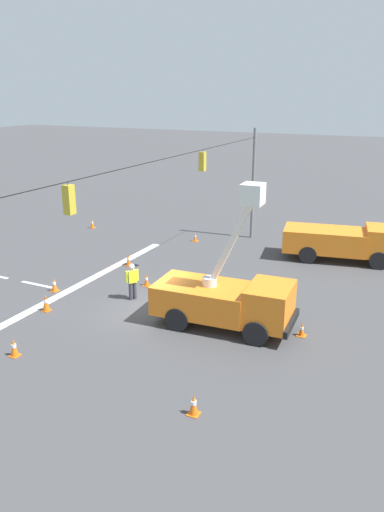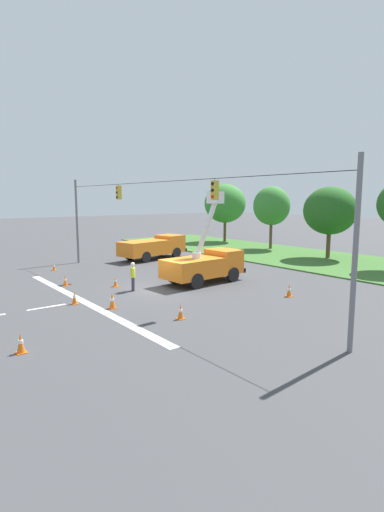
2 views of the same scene
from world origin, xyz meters
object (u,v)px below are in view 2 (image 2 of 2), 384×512
object	(u,v)px
tree_west	(272,206)
tree_centre	(330,211)
traffic_cone_lane_edge_a	(54,267)
tree_far_west	(225,204)
traffic_cone_mid_left	(21,343)
traffic_cone_foreground_right	(289,290)
traffic_cone_near_bucket	(181,312)
road_worker	(133,275)
traffic_cone_centre_line	(115,282)
traffic_cone_far_right	(74,298)
utility_truck_support_near	(154,247)
traffic_cone_far_left	(65,280)
utility_truck_bucket_lift	(205,263)
traffic_cone_lane_edge_b	(112,301)
traffic_cone_mid_right	(233,272)

from	to	relation	value
tree_west	tree_centre	bearing A→B (deg)	-7.98
tree_west	traffic_cone_lane_edge_a	world-z (taller)	tree_west
tree_far_west	traffic_cone_mid_left	distance (m)	38.94
traffic_cone_foreground_right	traffic_cone_near_bucket	size ratio (longest dim) A/B	1.00
traffic_cone_lane_edge_a	traffic_cone_foreground_right	bearing A→B (deg)	25.34
tree_west	road_worker	bearing A→B (deg)	-69.16
traffic_cone_near_bucket	traffic_cone_foreground_right	bearing A→B (deg)	87.77
traffic_cone_lane_edge_a	traffic_cone_centre_line	xyz separation A→B (m)	(8.21, 1.19, 0.03)
road_worker	tree_west	bearing A→B (deg)	110.84
tree_far_west	traffic_cone_foreground_right	size ratio (longest dim) A/B	10.21
traffic_cone_far_right	traffic_cone_centre_line	distance (m)	4.53
tree_centre	traffic_cone_centre_line	xyz separation A→B (m)	(-1.43, -21.11, -4.18)
tree_far_west	traffic_cone_near_bucket	world-z (taller)	tree_far_west
utility_truck_support_near	traffic_cone_far_left	world-z (taller)	utility_truck_support_near
traffic_cone_mid_left	traffic_cone_far_left	bearing A→B (deg)	152.28
traffic_cone_far_right	tree_west	bearing A→B (deg)	109.46
utility_truck_bucket_lift	traffic_cone_near_bucket	world-z (taller)	utility_truck_bucket_lift
utility_truck_bucket_lift	utility_truck_support_near	distance (m)	11.37
utility_truck_bucket_lift	traffic_cone_foreground_right	bearing A→B (deg)	12.86
utility_truck_bucket_lift	traffic_cone_lane_edge_a	distance (m)	12.62
tree_west	traffic_cone_far_right	bearing A→B (deg)	-70.54
tree_far_west	utility_truck_bucket_lift	world-z (taller)	tree_far_west
traffic_cone_far_right	traffic_cone_centre_line	size ratio (longest dim) A/B	1.11
utility_truck_bucket_lift	traffic_cone_far_right	world-z (taller)	utility_truck_bucket_lift
road_worker	traffic_cone_foreground_right	bearing A→B (deg)	43.61
traffic_cone_far_left	traffic_cone_mid_left	bearing A→B (deg)	-27.72
traffic_cone_mid_left	traffic_cone_far_right	world-z (taller)	traffic_cone_mid_left
utility_truck_support_near	traffic_cone_lane_edge_a	distance (m)	9.45
utility_truck_bucket_lift	traffic_cone_lane_edge_b	world-z (taller)	utility_truck_bucket_lift
traffic_cone_lane_edge_b	traffic_cone_far_right	size ratio (longest dim) A/B	1.14
tree_far_west	traffic_cone_centre_line	bearing A→B (deg)	-56.85
traffic_cone_mid_left	traffic_cone_far_left	size ratio (longest dim) A/B	1.07
utility_truck_bucket_lift	traffic_cone_far_right	size ratio (longest dim) A/B	8.50
tree_centre	traffic_cone_lane_edge_a	world-z (taller)	tree_centre
traffic_cone_far_right	traffic_cone_near_bucket	bearing A→B (deg)	27.49
traffic_cone_foreground_right	traffic_cone_far_left	distance (m)	14.14
tree_west	traffic_cone_near_bucket	bearing A→B (deg)	-57.24
traffic_cone_centre_line	traffic_cone_mid_left	bearing A→B (deg)	-44.37
utility_truck_bucket_lift	utility_truck_support_near	size ratio (longest dim) A/B	0.87
traffic_cone_mid_right	traffic_cone_far_left	world-z (taller)	traffic_cone_far_left
utility_truck_support_near	road_worker	distance (m)	12.94
road_worker	traffic_cone_far_left	xyz separation A→B (m)	(-3.97, -2.79, -0.65)
traffic_cone_mid_right	utility_truck_bucket_lift	bearing A→B (deg)	-80.16
traffic_cone_mid_left	traffic_cone_far_left	xyz separation A→B (m)	(-10.23, 5.37, -0.03)
tree_far_west	traffic_cone_near_bucket	size ratio (longest dim) A/B	10.16
traffic_cone_near_bucket	traffic_cone_centre_line	xyz separation A→B (m)	(-8.23, 0.78, -0.05)
traffic_cone_lane_edge_b	traffic_cone_far_left	bearing A→B (deg)	179.96
utility_truck_bucket_lift	road_worker	size ratio (longest dim) A/B	3.43
traffic_cone_lane_edge_a	traffic_cone_mid_left	bearing A→B (deg)	-22.33
utility_truck_support_near	traffic_cone_mid_left	bearing A→B (deg)	-44.24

